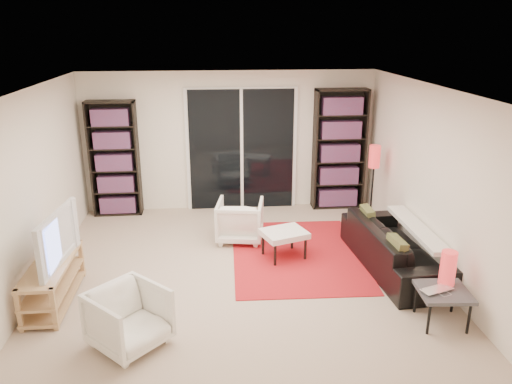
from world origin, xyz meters
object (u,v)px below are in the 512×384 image
armchair_front (129,318)px  side_table (443,293)px  tv_stand (53,281)px  armchair_back (240,220)px  ottoman (284,235)px  floor_lamp (374,165)px  bookshelf_left (115,159)px  bookshelf_right (339,150)px  sofa (395,247)px

armchair_front → side_table: (3.33, 0.10, 0.05)m
tv_stand → armchair_back: 2.79m
ottoman → floor_lamp: floor_lamp is taller
bookshelf_left → ottoman: (2.60, -1.98, -0.63)m
bookshelf_left → floor_lamp: bearing=-11.6°
bookshelf_right → sofa: bearing=-85.7°
bookshelf_right → side_table: 3.82m
bookshelf_right → armchair_back: bearing=-144.3°
bookshelf_left → bookshelf_right: bearing=-0.0°
bookshelf_right → armchair_front: bookshelf_right is taller
bookshelf_right → tv_stand: (-4.12, -2.89, -0.79)m
sofa → floor_lamp: 1.72m
armchair_front → armchair_back: bearing=17.9°
side_table → floor_lamp: (0.12, 2.89, 0.64)m
armchair_front → sofa: bearing=-21.9°
armchair_front → ottoman: (1.85, 1.87, 0.03)m
bookshelf_left → side_table: 5.57m
bookshelf_right → tv_stand: bookshelf_right is taller
bookshelf_left → armchair_front: bookshelf_left is taller
bookshelf_right → armchair_front: (-3.10, -3.85, -0.74)m
side_table → tv_stand: bearing=168.8°
armchair_front → ottoman: size_ratio=0.97×
sofa → armchair_back: (-2.01, 1.11, 0.01)m
armchair_back → bookshelf_left: bearing=-23.4°
ottoman → floor_lamp: size_ratio=0.54×
armchair_back → side_table: size_ratio=1.21×
sofa → bookshelf_left: bearing=54.8°
bookshelf_right → side_table: bearing=-86.6°
sofa → side_table: bearing=177.6°
bookshelf_right → floor_lamp: bookshelf_right is taller
sofa → ottoman: sofa is taller
tv_stand → sofa: 4.33m
bookshelf_left → bookshelf_right: (3.85, -0.00, 0.07)m
tv_stand → side_table: (4.34, -0.86, 0.10)m
tv_stand → floor_lamp: (4.46, 2.03, 0.73)m
armchair_front → bookshelf_right: bearing=5.8°
armchair_back → sofa: bearing=160.6°
tv_stand → side_table: bearing=-11.2°
tv_stand → bookshelf_left: bearing=84.7°
bookshelf_left → armchair_front: bearing=-79.0°
side_table → floor_lamp: 2.96m
bookshelf_left → side_table: size_ratio=3.42×
tv_stand → ottoman: (2.87, 0.91, 0.08)m
sofa → tv_stand: bearing=92.1°
sofa → side_table: (0.04, -1.33, 0.06)m
sofa → side_table: sofa is taller
bookshelf_right → tv_stand: bearing=-144.9°
bookshelf_left → ottoman: 3.33m
tv_stand → sofa: sofa is taller
floor_lamp → tv_stand: bearing=-155.5°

